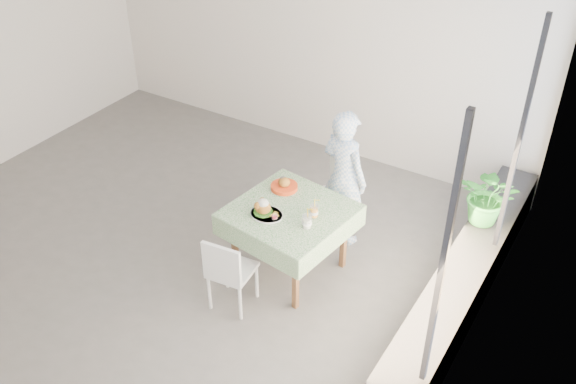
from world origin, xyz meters
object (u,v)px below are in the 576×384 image
Objects in this scene: cafe_table at (290,233)px; potted_plant at (489,196)px; diner at (344,177)px; juice_cup_orange at (314,212)px; main_dish at (265,210)px; chair_near at (232,284)px; chair_far at (325,213)px.

potted_plant reaches higher than cafe_table.
juice_cup_orange is at bearing 109.98° from diner.
diner reaches higher than cafe_table.
diner is 4.63× the size of main_dish.
cafe_table is 3.61× the size of main_dish.
chair_near is at bearing -134.22° from potted_plant.
cafe_table is 1.95× the size of potted_plant.
juice_cup_orange is 0.40× the size of potted_plant.
diner is 1.42m from potted_plant.
chair_far reaches higher than cafe_table.
cafe_table is 0.75m from chair_near.
main_dish is at bearing -129.70° from cafe_table.
main_dish reaches higher than chair_near.
potted_plant is at bearing 15.60° from chair_far.
potted_plant is (1.54, 0.43, 0.52)m from chair_far.
juice_cup_orange is (0.23, -0.66, 0.52)m from chair_far.
chair_far is 1.04m from main_dish.
juice_cup_orange reaches higher than chair_far.
diner is at bearing 21.50° from chair_far.
chair_near is at bearing -106.28° from cafe_table.
main_dish is (-0.34, -0.94, 0.05)m from diner.
potted_plant is (1.76, 1.81, 0.55)m from chair_near.
potted_plant reaches higher than main_dish.
chair_far is 0.60× the size of diner.
juice_cup_orange is (0.06, -0.73, 0.05)m from diner.
main_dish is 0.54× the size of potted_plant.
diner is (0.39, 1.45, 0.50)m from chair_near.
chair_near is 2.47× the size of main_dish.
diner is (0.19, 0.75, 0.29)m from cafe_table.
potted_plant reaches higher than chair_far.
juice_cup_orange is (0.25, 0.03, 0.34)m from cafe_table.
potted_plant is at bearing -149.91° from diner.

